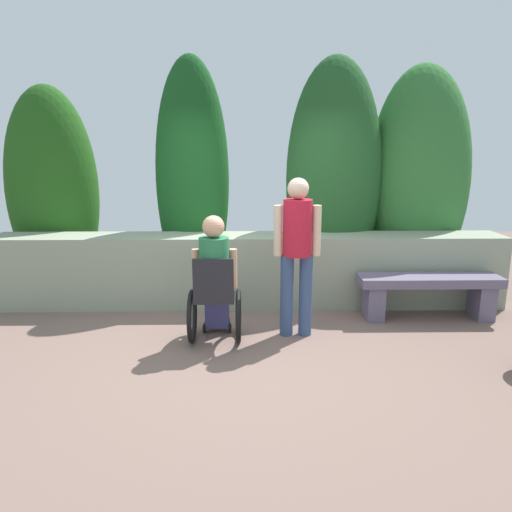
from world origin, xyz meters
The scene contains 6 objects.
ground_plane centered at (0.00, 0.00, 0.00)m, with size 13.59×13.59×0.00m, color #725A50.
stone_retaining_wall centered at (0.00, 1.43, 0.45)m, with size 6.40×0.58×0.91m, color gray.
hedge_backdrop centered at (0.33, 2.09, 1.52)m, with size 6.38×1.11×3.15m.
stone_bench centered at (2.11, 0.87, 0.35)m, with size 1.65×0.40×0.52m.
person_in_wheelchair centered at (-0.35, 0.24, 0.62)m, with size 0.53×0.66×1.33m.
person_standing_companion centered at (0.50, 0.38, 0.97)m, with size 0.49×0.30×1.68m.
Camera 1 is at (-0.01, -4.48, 1.98)m, focal length 33.56 mm.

